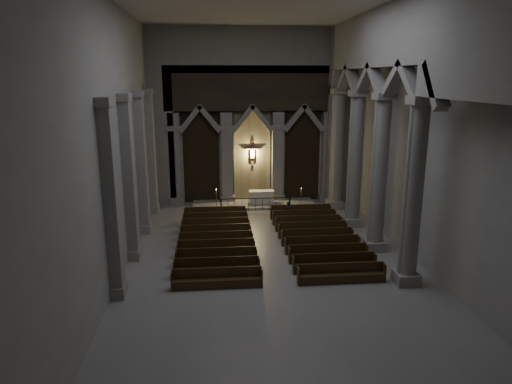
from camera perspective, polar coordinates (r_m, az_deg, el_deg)
The scene contains 11 objects.
room at distance 20.36m, azimuth 2.38°, elevation 10.97°, with size 24.00×24.10×12.00m.
sanctuary_wall at distance 31.86m, azimuth -0.46°, elevation 10.35°, with size 14.00×0.77×12.00m.
right_arcade at distance 23.01m, azimuth 15.90°, elevation 11.39°, with size 1.00×24.00×12.00m.
left_pilasters at distance 24.46m, azimuth -14.75°, elevation 2.32°, with size 0.60×13.00×8.03m.
sanctuary_step at distance 32.05m, azimuth -0.30°, elevation -1.51°, with size 8.50×2.60×0.15m, color gray.
altar at distance 31.92m, azimuth 0.69°, elevation -0.60°, with size 1.75×0.70×0.89m.
altar_rail at distance 30.49m, azimuth -0.05°, elevation -1.28°, with size 4.71×0.09×0.92m.
candle_stand_left at distance 30.80m, azimuth -4.96°, elevation -1.58°, with size 0.25×0.25×1.48m.
candle_stand_right at distance 31.27m, azimuth 5.63°, elevation -1.38°, with size 0.24×0.24×1.44m.
pews at distance 24.36m, azimuth 1.39°, elevation -6.14°, with size 9.27×9.88×0.86m.
worshipper at distance 28.46m, azimuth 4.10°, elevation -2.44°, with size 0.45×0.30×1.24m, color black.
Camera 1 is at (-2.73, -20.14, 8.73)m, focal length 32.00 mm.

